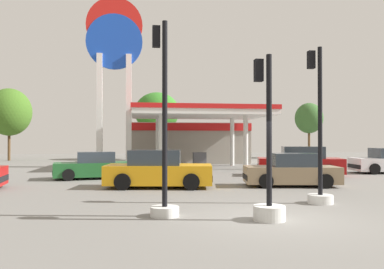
{
  "coord_description": "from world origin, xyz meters",
  "views": [
    {
      "loc": [
        -3.49,
        -9.72,
        2.06
      ],
      "look_at": [
        0.11,
        15.19,
        2.33
      ],
      "focal_mm": 36.32,
      "sensor_mm": 36.0,
      "label": 1
    }
  ],
  "objects_px": {
    "traffic_signal_0": "(319,159)",
    "tree_0": "(9,112)",
    "traffic_signal_2": "(164,157)",
    "tree_2": "(309,118)",
    "car_4": "(93,166)",
    "station_pole_sign": "(114,59)",
    "car_3": "(158,170)",
    "car_2": "(300,162)",
    "tree_1": "(157,112)",
    "car_0": "(292,171)",
    "traffic_signal_1": "(268,181)"
  },
  "relations": [
    {
      "from": "traffic_signal_0",
      "to": "tree_0",
      "type": "relative_size",
      "value": 0.73
    },
    {
      "from": "tree_0",
      "to": "traffic_signal_2",
      "type": "bearing_deg",
      "value": -66.03
    },
    {
      "from": "traffic_signal_0",
      "to": "tree_2",
      "type": "xyz_separation_m",
      "value": [
        12.54,
        27.58,
        2.84
      ]
    },
    {
      "from": "car_4",
      "to": "traffic_signal_0",
      "type": "bearing_deg",
      "value": -48.15
    },
    {
      "from": "station_pole_sign",
      "to": "car_3",
      "type": "bearing_deg",
      "value": -78.38
    },
    {
      "from": "car_2",
      "to": "car_3",
      "type": "xyz_separation_m",
      "value": [
        -8.11,
        -4.06,
        -0.02
      ]
    },
    {
      "from": "car_3",
      "to": "tree_1",
      "type": "xyz_separation_m",
      "value": [
        1.11,
        22.02,
        3.98
      ]
    },
    {
      "from": "tree_0",
      "to": "car_2",
      "type": "bearing_deg",
      "value": -40.85
    },
    {
      "from": "station_pole_sign",
      "to": "traffic_signal_0",
      "type": "distance_m",
      "value": 19.62
    },
    {
      "from": "traffic_signal_0",
      "to": "tree_2",
      "type": "distance_m",
      "value": 30.43
    },
    {
      "from": "car_3",
      "to": "tree_1",
      "type": "height_order",
      "value": "tree_1"
    },
    {
      "from": "car_0",
      "to": "traffic_signal_2",
      "type": "distance_m",
      "value": 8.34
    },
    {
      "from": "car_4",
      "to": "tree_1",
      "type": "distance_m",
      "value": 18.85
    },
    {
      "from": "car_4",
      "to": "station_pole_sign",
      "type": "bearing_deg",
      "value": 85.71
    },
    {
      "from": "traffic_signal_0",
      "to": "car_3",
      "type": "bearing_deg",
      "value": 135.38
    },
    {
      "from": "traffic_signal_0",
      "to": "tree_2",
      "type": "relative_size",
      "value": 0.85
    },
    {
      "from": "traffic_signal_0",
      "to": "tree_2",
      "type": "bearing_deg",
      "value": 65.54
    },
    {
      "from": "traffic_signal_0",
      "to": "traffic_signal_1",
      "type": "height_order",
      "value": "traffic_signal_0"
    },
    {
      "from": "car_3",
      "to": "car_4",
      "type": "height_order",
      "value": "car_3"
    },
    {
      "from": "station_pole_sign",
      "to": "car_0",
      "type": "height_order",
      "value": "station_pole_sign"
    },
    {
      "from": "car_0",
      "to": "car_4",
      "type": "bearing_deg",
      "value": 153.22
    },
    {
      "from": "tree_2",
      "to": "tree_0",
      "type": "bearing_deg",
      "value": -178.68
    },
    {
      "from": "tree_0",
      "to": "station_pole_sign",
      "type": "bearing_deg",
      "value": -43.97
    },
    {
      "from": "tree_0",
      "to": "tree_2",
      "type": "height_order",
      "value": "tree_0"
    },
    {
      "from": "traffic_signal_0",
      "to": "traffic_signal_2",
      "type": "height_order",
      "value": "traffic_signal_2"
    },
    {
      "from": "car_3",
      "to": "tree_0",
      "type": "xyz_separation_m",
      "value": [
        -12.76,
        22.1,
        3.84
      ]
    },
    {
      "from": "car_3",
      "to": "traffic_signal_0",
      "type": "relative_size",
      "value": 0.94
    },
    {
      "from": "traffic_signal_2",
      "to": "tree_0",
      "type": "xyz_separation_m",
      "value": [
        -12.55,
        28.22,
        2.98
      ]
    },
    {
      "from": "car_2",
      "to": "car_4",
      "type": "relative_size",
      "value": 1.19
    },
    {
      "from": "traffic_signal_0",
      "to": "tree_1",
      "type": "relative_size",
      "value": 0.75
    },
    {
      "from": "traffic_signal_2",
      "to": "car_4",
      "type": "bearing_deg",
      "value": 105.87
    },
    {
      "from": "tree_1",
      "to": "tree_2",
      "type": "relative_size",
      "value": 1.13
    },
    {
      "from": "car_3",
      "to": "traffic_signal_1",
      "type": "distance_m",
      "value": 7.41
    },
    {
      "from": "traffic_signal_0",
      "to": "tree_2",
      "type": "height_order",
      "value": "tree_2"
    },
    {
      "from": "car_3",
      "to": "traffic_signal_1",
      "type": "height_order",
      "value": "traffic_signal_1"
    },
    {
      "from": "station_pole_sign",
      "to": "tree_2",
      "type": "bearing_deg",
      "value": 28.0
    },
    {
      "from": "traffic_signal_1",
      "to": "tree_2",
      "type": "height_order",
      "value": "tree_2"
    },
    {
      "from": "station_pole_sign",
      "to": "traffic_signal_1",
      "type": "height_order",
      "value": "station_pole_sign"
    },
    {
      "from": "car_0",
      "to": "station_pole_sign",
      "type": "bearing_deg",
      "value": 123.31
    },
    {
      "from": "station_pole_sign",
      "to": "car_3",
      "type": "relative_size",
      "value": 2.65
    },
    {
      "from": "tree_2",
      "to": "car_0",
      "type": "bearing_deg",
      "value": -116.66
    },
    {
      "from": "station_pole_sign",
      "to": "tree_0",
      "type": "distance_m",
      "value": 14.62
    },
    {
      "from": "car_2",
      "to": "traffic_signal_0",
      "type": "distance_m",
      "value": 9.45
    },
    {
      "from": "car_0",
      "to": "tree_0",
      "type": "height_order",
      "value": "tree_0"
    },
    {
      "from": "traffic_signal_0",
      "to": "tree_1",
      "type": "height_order",
      "value": "tree_1"
    },
    {
      "from": "car_4",
      "to": "traffic_signal_1",
      "type": "distance_m",
      "value": 12.41
    },
    {
      "from": "station_pole_sign",
      "to": "traffic_signal_0",
      "type": "height_order",
      "value": "station_pole_sign"
    },
    {
      "from": "tree_0",
      "to": "tree_2",
      "type": "xyz_separation_m",
      "value": [
        30.15,
        0.69,
        -0.31
      ]
    },
    {
      "from": "car_0",
      "to": "traffic_signal_2",
      "type": "height_order",
      "value": "traffic_signal_2"
    },
    {
      "from": "tree_1",
      "to": "car_4",
      "type": "bearing_deg",
      "value": -103.28
    }
  ]
}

